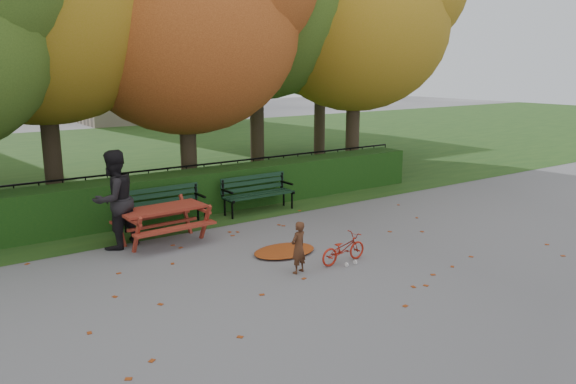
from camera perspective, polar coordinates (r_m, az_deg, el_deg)
ground at (r=10.26m, az=2.66°, el=-7.14°), size 90.00×90.00×0.00m
grass_strip at (r=22.68m, az=-19.57°, el=3.14°), size 90.00×90.00×0.00m
building_right at (r=38.33m, az=-14.31°, el=16.07°), size 9.00×6.00×12.00m
hedge at (r=13.81m, az=-8.82°, el=0.08°), size 13.00×0.90×1.00m
iron_fence at (r=14.51m, az=-10.23°, el=0.78°), size 14.00×0.04×1.02m
tree_c at (r=15.23m, az=-9.02°, el=17.61°), size 6.30×6.00×8.00m
tree_e at (r=18.35m, az=8.17°, el=17.58°), size 6.09×5.80×8.16m
tree_g at (r=22.56m, az=4.45°, el=17.46°), size 6.30×6.00×8.55m
bench_left at (r=12.58m, az=-12.50°, el=-1.22°), size 1.80×0.57×0.88m
bench_right at (r=13.65m, az=-3.19°, el=0.15°), size 1.80×0.57×0.88m
picnic_table at (r=11.50m, az=-12.64°, el=-2.32°), size 1.75×1.44×0.82m
leaf_pile at (r=10.72m, az=-0.36°, el=-5.99°), size 1.39×1.08×0.09m
leaf_scatter at (r=10.48m, az=1.65°, el=-6.66°), size 9.00×5.70×0.01m
child at (r=9.61m, az=1.06°, el=-5.64°), size 0.38×0.30×0.91m
adult at (r=11.30m, az=-17.24°, el=-0.74°), size 1.15×1.04×1.93m
bicycle at (r=10.20m, az=5.64°, el=-5.74°), size 1.02×0.39×0.53m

